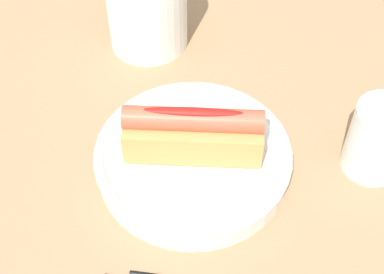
{
  "coord_description": "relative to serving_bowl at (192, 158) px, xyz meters",
  "views": [
    {
      "loc": [
        -0.07,
        -0.4,
        0.5
      ],
      "look_at": [
        -0.0,
        -0.02,
        0.06
      ],
      "focal_mm": 50.45,
      "sensor_mm": 36.0,
      "label": 1
    }
  ],
  "objects": [
    {
      "name": "water_glass",
      "position": [
        0.21,
        -0.03,
        0.02
      ],
      "size": [
        0.07,
        0.07,
        0.09
      ],
      "color": "white",
      "rests_on": "ground_plane"
    },
    {
      "name": "serving_bowl",
      "position": [
        0.0,
        0.0,
        0.0
      ],
      "size": [
        0.23,
        0.23,
        0.04
      ],
      "color": "white",
      "rests_on": "ground_plane"
    },
    {
      "name": "ground_plane",
      "position": [
        0.0,
        0.02,
        -0.02
      ],
      "size": [
        2.4,
        2.4,
        0.0
      ],
      "primitive_type": "plane",
      "color": "#9E7A56"
    },
    {
      "name": "hotdog_front",
      "position": [
        0.0,
        0.0,
        0.04
      ],
      "size": [
        0.16,
        0.08,
        0.06
      ],
      "color": "tan",
      "rests_on": "serving_bowl"
    },
    {
      "name": "paper_towel_roll",
      "position": [
        -0.02,
        0.24,
        0.05
      ],
      "size": [
        0.11,
        0.11,
        0.13
      ],
      "color": "white",
      "rests_on": "ground_plane"
    }
  ]
}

